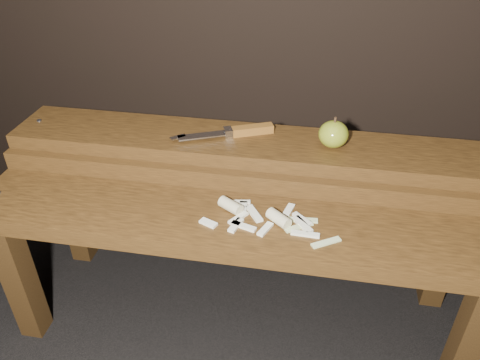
% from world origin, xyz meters
% --- Properties ---
extents(ground, '(60.00, 60.00, 0.00)m').
position_xyz_m(ground, '(0.00, 0.00, 0.00)').
color(ground, black).
extents(bench_front_tier, '(1.20, 0.20, 0.42)m').
position_xyz_m(bench_front_tier, '(0.00, -0.06, 0.35)').
color(bench_front_tier, black).
rests_on(bench_front_tier, ground).
extents(bench_rear_tier, '(1.20, 0.21, 0.50)m').
position_xyz_m(bench_rear_tier, '(0.00, 0.17, 0.41)').
color(bench_rear_tier, black).
rests_on(bench_rear_tier, ground).
extents(apple, '(0.07, 0.07, 0.08)m').
position_xyz_m(apple, '(0.21, 0.17, 0.53)').
color(apple, olive).
rests_on(apple, bench_rear_tier).
extents(knife, '(0.25, 0.12, 0.02)m').
position_xyz_m(knife, '(-0.02, 0.19, 0.51)').
color(knife, brown).
rests_on(knife, bench_rear_tier).
extents(apple_scraps, '(0.30, 0.14, 0.03)m').
position_xyz_m(apple_scraps, '(0.06, -0.04, 0.43)').
color(apple_scraps, beige).
rests_on(apple_scraps, bench_front_tier).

